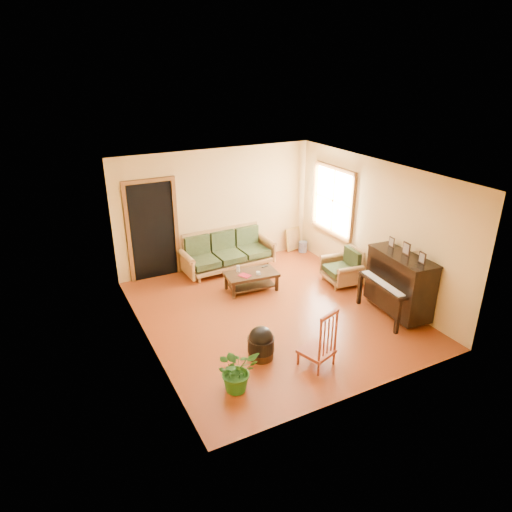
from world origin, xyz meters
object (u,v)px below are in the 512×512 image
armchair (341,266)px  sofa (228,251)px  coffee_table (251,281)px  red_chair (317,337)px  footstool (261,346)px  potted_plant (237,370)px  ceramic_crock (303,247)px  piano (399,285)px

armchair → sofa: bearing=143.2°
coffee_table → red_chair: size_ratio=1.07×
armchair → footstool: (-2.68, -1.55, -0.18)m
sofa → armchair: sofa is taller
armchair → red_chair: bearing=-127.8°
armchair → potted_plant: 3.91m
coffee_table → potted_plant: 3.04m
footstool → potted_plant: bearing=-141.5°
coffee_table → armchair: size_ratio=1.35×
armchair → ceramic_crock: size_ratio=3.00×
footstool → potted_plant: size_ratio=0.64×
coffee_table → piano: bearing=-46.4°
coffee_table → piano: (1.94, -2.04, 0.39)m
sofa → potted_plant: size_ratio=3.07×
coffee_table → armchair: 1.88m
piano → potted_plant: (-3.48, -0.58, -0.25)m
armchair → piano: 1.50m
red_chair → ceramic_crock: red_chair is taller
coffee_table → potted_plant: bearing=-120.4°
sofa → potted_plant: (-1.54, -3.73, -0.10)m
ceramic_crock → potted_plant: (-3.55, -3.84, 0.20)m
coffee_table → piano: piano is taller
piano → coffee_table: bearing=139.0°
red_chair → potted_plant: size_ratio=1.46×
coffee_table → ceramic_crock: 2.35m
armchair → piano: size_ratio=0.58×
sofa → piano: piano is taller
armchair → red_chair: 2.91m
piano → ceramic_crock: size_ratio=5.13×
sofa → red_chair: 3.77m
potted_plant → armchair: bearing=31.7°
piano → ceramic_crock: (0.07, 3.26, -0.45)m
piano → red_chair: size_ratio=1.36×
footstool → coffee_table: bearing=67.0°
potted_plant → piano: bearing=9.5°
piano → red_chair: 2.26m
footstool → potted_plant: (-0.65, -0.51, 0.13)m
armchair → footstool: armchair is taller
ceramic_crock → potted_plant: size_ratio=0.39×
sofa → coffee_table: sofa is taller
sofa → piano: bearing=-60.8°
red_chair → potted_plant: bearing=160.5°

